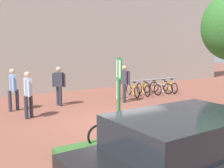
{
  "coord_description": "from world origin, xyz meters",
  "views": [
    {
      "loc": [
        -5.07,
        -7.92,
        2.68
      ],
      "look_at": [
        0.5,
        1.1,
        1.17
      ],
      "focal_mm": 44.61,
      "sensor_mm": 36.0,
      "label": 1
    }
  ],
  "objects": [
    {
      "name": "parking_sign_post",
      "position": [
        -1.29,
        -2.13,
        1.55
      ],
      "size": [
        0.11,
        0.36,
        2.36
      ],
      "color": "#2D7238",
      "rests_on": "ground"
    },
    {
      "name": "ground_plane",
      "position": [
        0.0,
        0.0,
        0.0
      ],
      "size": [
        60.0,
        60.0,
        0.0
      ],
      "primitive_type": "plane",
      "color": "brown"
    },
    {
      "name": "bollard_steel",
      "position": [
        2.28,
        3.43,
        0.45
      ],
      "size": [
        0.16,
        0.16,
        0.9
      ],
      "primitive_type": "cylinder",
      "color": "#ADADB2",
      "rests_on": "ground"
    },
    {
      "name": "building_facade",
      "position": [
        0.0,
        7.58,
        5.0
      ],
      "size": [
        28.0,
        1.2,
        10.0
      ],
      "primitive_type": "cube",
      "color": "#B2ADA3",
      "rests_on": "ground"
    },
    {
      "name": "car_black_suv",
      "position": [
        -1.57,
        -4.74,
        0.76
      ],
      "size": [
        4.36,
        2.15,
        1.54
      ],
      "color": "black",
      "rests_on": "ground"
    },
    {
      "name": "person_casual_tan",
      "position": [
        -2.44,
        2.14,
        0.98
      ],
      "size": [
        0.36,
        0.61,
        1.72
      ],
      "color": "#2D2D38",
      "rests_on": "ground"
    },
    {
      "name": "bike_at_sign",
      "position": [
        -1.23,
        -2.06,
        0.35
      ],
      "size": [
        1.59,
        0.67,
        0.86
      ],
      "color": "black",
      "rests_on": "ground"
    },
    {
      "name": "planter_strip",
      "position": [
        0.6,
        -2.13,
        0.08
      ],
      "size": [
        7.0,
        1.1,
        0.16
      ],
      "primitive_type": "cube",
      "color": "#336028",
      "rests_on": "ground"
    },
    {
      "name": "bike_rack_cluster",
      "position": [
        4.6,
        3.6,
        0.35
      ],
      "size": [
        3.21,
        1.61,
        0.83
      ],
      "color": "#99999E",
      "rests_on": "ground"
    },
    {
      "name": "person_suited_dark",
      "position": [
        2.18,
        2.73,
        0.98
      ],
      "size": [
        0.37,
        0.57,
        1.72
      ],
      "color": "#2D2D38",
      "rests_on": "ground"
    },
    {
      "name": "person_suited_navy",
      "position": [
        -0.72,
        3.56,
        0.98
      ],
      "size": [
        0.47,
        0.45,
        1.72
      ],
      "color": "#2D2D38",
      "rests_on": "ground"
    },
    {
      "name": "person_shirt_blue",
      "position": [
        -2.65,
        3.62,
        0.98
      ],
      "size": [
        0.46,
        0.61,
        1.72
      ],
      "color": "#383342",
      "rests_on": "ground"
    }
  ]
}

